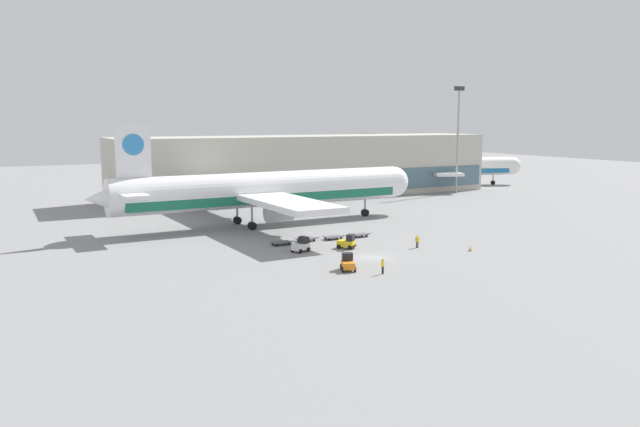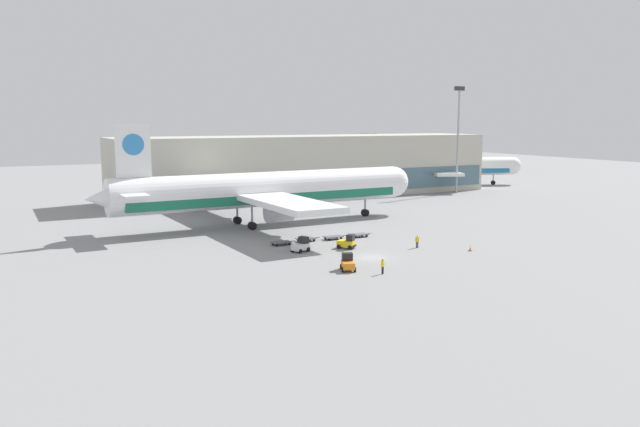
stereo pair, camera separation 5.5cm
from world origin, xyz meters
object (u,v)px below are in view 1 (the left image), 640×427
(baggage_dolly_second, at_px, (306,239))
(light_mast, at_px, (458,133))
(airplane_distant, at_px, (432,167))
(baggage_tug_foreground, at_px, (348,263))
(baggage_dolly_trail, at_px, (359,235))
(ground_crew_far, at_px, (383,265))
(traffic_cone_near, at_px, (470,248))
(baggage_tug_mid, at_px, (347,242))
(ground_crew_near, at_px, (417,240))
(baggage_dolly_third, at_px, (333,237))
(baggage_dolly_lead, at_px, (281,242))
(airplane_main, at_px, (263,191))
(baggage_tug_far, at_px, (301,245))

(baggage_dolly_second, bearing_deg, light_mast, 31.50)
(airplane_distant, distance_m, baggage_tug_foreground, 101.32)
(baggage_dolly_trail, height_order, ground_crew_far, ground_crew_far)
(light_mast, distance_m, ground_crew_far, 86.03)
(baggage_dolly_second, xyz_separation_m, baggage_dolly_trail, (8.63, -0.68, 0.00))
(light_mast, distance_m, airplane_distant, 21.01)
(traffic_cone_near, bearing_deg, baggage_dolly_second, 135.59)
(baggage_tug_mid, height_order, baggage_dolly_second, baggage_tug_mid)
(baggage_tug_foreground, distance_m, ground_crew_near, 16.62)
(baggage_dolly_third, bearing_deg, baggage_dolly_second, 172.49)
(baggage_dolly_lead, xyz_separation_m, baggage_dolly_trail, (12.97, 0.12, 0.00))
(traffic_cone_near, bearing_deg, baggage_tug_mid, 146.68)
(airplane_distant, bearing_deg, ground_crew_far, -110.06)
(baggage_tug_mid, relative_size, ground_crew_near, 1.54)
(baggage_tug_foreground, bearing_deg, light_mast, -26.14)
(airplane_main, relative_size, ground_crew_far, 31.59)
(baggage_tug_foreground, xyz_separation_m, traffic_cone_near, (20.26, 1.81, -0.49))
(baggage_dolly_lead, bearing_deg, airplane_main, 74.93)
(baggage_tug_mid, bearing_deg, baggage_dolly_second, 159.94)
(airplane_distant, xyz_separation_m, baggage_tug_foreground, (-69.47, -73.65, -4.07))
(airplane_main, distance_m, baggage_dolly_second, 17.04)
(airplane_main, distance_m, ground_crew_far, 38.08)
(baggage_tug_far, height_order, baggage_dolly_trail, baggage_tug_far)
(baggage_dolly_trail, xyz_separation_m, traffic_cone_near, (8.09, -15.69, -0.01))
(airplane_main, distance_m, baggage_dolly_lead, 18.30)
(airplane_distant, distance_m, ground_crew_near, 86.19)
(light_mast, bearing_deg, ground_crew_near, -134.33)
(baggage_tug_far, distance_m, traffic_cone_near, 22.91)
(baggage_tug_foreground, relative_size, baggage_tug_mid, 1.00)
(baggage_dolly_third, xyz_separation_m, baggage_dolly_trail, (4.35, -0.19, 0.00))
(baggage_dolly_trail, bearing_deg, light_mast, 36.16)
(baggage_dolly_second, bearing_deg, ground_crew_far, -93.34)
(baggage_dolly_lead, xyz_separation_m, ground_crew_near, (15.93, -10.53, 0.68))
(airplane_distant, bearing_deg, baggage_dolly_lead, -120.45)
(airplane_main, height_order, baggage_tug_mid, airplane_main)
(baggage_dolly_second, relative_size, ground_crew_near, 2.06)
(baggage_dolly_third, relative_size, traffic_cone_near, 4.75)
(traffic_cone_near, bearing_deg, baggage_tug_foreground, -174.88)
(baggage_dolly_lead, bearing_deg, ground_crew_far, -81.59)
(baggage_tug_foreground, relative_size, baggage_dolly_third, 0.75)
(airplane_main, height_order, airplane_distant, airplane_main)
(baggage_tug_far, height_order, baggage_dolly_lead, baggage_tug_far)
(baggage_dolly_lead, height_order, ground_crew_near, ground_crew_near)
(baggage_tug_mid, bearing_deg, baggage_dolly_trail, 96.98)
(light_mast, xyz_separation_m, traffic_cone_near, (-42.97, -54.27, -14.26))
(airplane_distant, height_order, baggage_dolly_trail, airplane_distant)
(baggage_tug_far, xyz_separation_m, baggage_dolly_lead, (-0.54, 5.38, -0.49))
(ground_crew_near, bearing_deg, baggage_dolly_second, 148.73)
(ground_crew_far, bearing_deg, light_mast, -158.21)
(baggage_tug_foreground, bearing_deg, traffic_cone_near, -62.60)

